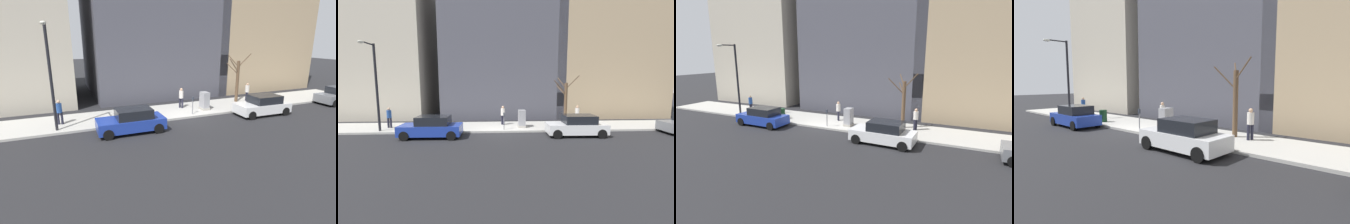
% 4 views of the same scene
% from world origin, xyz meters
% --- Properties ---
extents(ground_plane, '(120.00, 120.00, 0.00)m').
position_xyz_m(ground_plane, '(0.00, 0.00, 0.00)').
color(ground_plane, '#232326').
extents(sidewalk, '(4.00, 36.00, 0.15)m').
position_xyz_m(sidewalk, '(2.00, 0.00, 0.07)').
color(sidewalk, '#B2AFA8').
rests_on(sidewalk, ground).
extents(parked_car_white, '(2.02, 4.25, 1.52)m').
position_xyz_m(parked_car_white, '(-1.22, -5.78, 0.74)').
color(parked_car_white, white).
rests_on(parked_car_white, ground).
extents(parked_car_blue, '(1.97, 4.22, 1.52)m').
position_xyz_m(parked_car_blue, '(-1.16, 4.55, 0.74)').
color(parked_car_blue, '#1E389E').
rests_on(parked_car_blue, ground).
extents(parking_meter, '(0.14, 0.10, 1.35)m').
position_xyz_m(parking_meter, '(0.45, -0.59, 0.98)').
color(parking_meter, slate).
rests_on(parking_meter, sidewalk).
extents(utility_box, '(0.83, 0.61, 1.43)m').
position_xyz_m(utility_box, '(1.30, -2.10, 0.85)').
color(utility_box, '#A8A399').
rests_on(utility_box, sidewalk).
extents(streetlamp, '(1.97, 0.32, 6.50)m').
position_xyz_m(streetlamp, '(0.28, 8.94, 4.02)').
color(streetlamp, black).
rests_on(streetlamp, sidewalk).
extents(bare_tree, '(1.37, 2.23, 4.30)m').
position_xyz_m(bare_tree, '(2.61, -6.14, 2.15)').
color(bare_tree, brown).
rests_on(bare_tree, sidewalk).
extents(trash_bin, '(0.56, 0.56, 0.90)m').
position_xyz_m(trash_bin, '(0.90, 4.24, 0.60)').
color(trash_bin, '#14381E').
rests_on(trash_bin, sidewalk).
extents(pedestrian_near_meter, '(0.38, 0.36, 1.66)m').
position_xyz_m(pedestrian_near_meter, '(2.41, -7.17, 1.09)').
color(pedestrian_near_meter, '#1E1E2D').
rests_on(pedestrian_near_meter, sidewalk).
extents(pedestrian_midblock, '(0.36, 0.36, 1.66)m').
position_xyz_m(pedestrian_midblock, '(2.49, -0.59, 1.09)').
color(pedestrian_midblock, '#1E1E2D').
rests_on(pedestrian_midblock, sidewalk).
extents(pedestrian_far_corner, '(0.36, 0.39, 1.66)m').
position_xyz_m(pedestrian_far_corner, '(1.70, 8.71, 1.09)').
color(pedestrian_far_corner, '#1E1E2D').
rests_on(pedestrian_far_corner, sidewalk).
extents(office_block_center, '(12.62, 12.62, 16.98)m').
position_xyz_m(office_block_center, '(11.81, -0.80, 8.49)').
color(office_block_center, '#4C4C56').
rests_on(office_block_center, ground).
extents(office_tower_right, '(10.76, 10.76, 17.51)m').
position_xyz_m(office_tower_right, '(10.88, 12.72, 8.75)').
color(office_tower_right, '#BCB29E').
rests_on(office_tower_right, ground).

